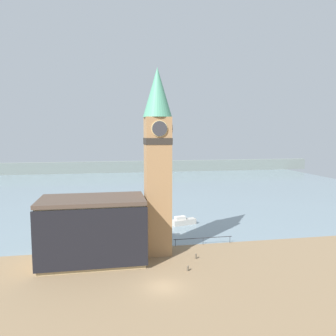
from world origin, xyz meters
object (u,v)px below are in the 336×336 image
at_px(clock_tower, 158,157).
at_px(boat_near, 183,221).
at_px(mooring_bollard_far, 188,268).
at_px(mooring_bollard_near, 196,256).
at_px(pier_building, 93,230).

relative_size(clock_tower, boat_near, 5.47).
height_order(boat_near, mooring_bollard_far, boat_near).
xyz_separation_m(clock_tower, boat_near, (6.98, 13.75, -13.33)).
xyz_separation_m(clock_tower, mooring_bollard_near, (4.80, -3.26, -13.57)).
bearing_deg(boat_near, pier_building, -150.44).
bearing_deg(clock_tower, mooring_bollard_far, -68.54).
height_order(mooring_bollard_near, mooring_bollard_far, mooring_bollard_near).
bearing_deg(mooring_bollard_near, pier_building, 173.55).
distance_m(boat_near, mooring_bollard_near, 17.15).
height_order(clock_tower, mooring_bollard_near, clock_tower).
bearing_deg(pier_building, mooring_bollard_near, -6.45).
bearing_deg(pier_building, mooring_bollard_far, -24.08).
bearing_deg(mooring_bollard_far, clock_tower, 111.46).
height_order(clock_tower, pier_building, clock_tower).
bearing_deg(mooring_bollard_far, boat_near, 78.43).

